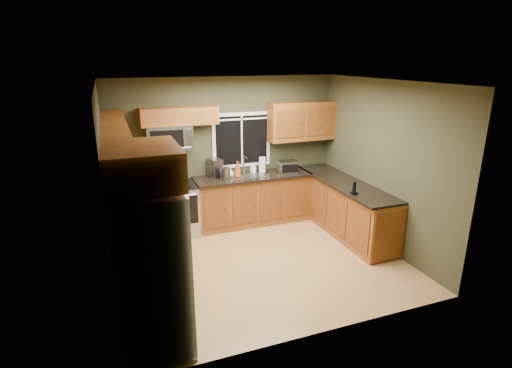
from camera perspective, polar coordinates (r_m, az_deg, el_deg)
floor at (r=6.30m, az=0.70°, el=-10.99°), size 4.20×4.20×0.00m
ceiling at (r=5.53m, az=0.81°, el=14.36°), size 4.20×4.20×0.00m
back_wall at (r=7.42m, az=-4.30°, el=4.63°), size 4.20×0.00×4.20m
front_wall at (r=4.24m, az=9.62°, el=-5.79°), size 4.20×0.00×4.20m
left_wall at (r=5.41m, az=-20.47°, el=-1.46°), size 0.00×3.60×3.60m
right_wall at (r=6.79m, az=17.53°, el=2.61°), size 0.00×3.60×3.60m
window at (r=7.45m, az=-2.07°, el=6.31°), size 1.12×0.03×1.02m
base_cabinets_left at (r=6.19m, az=-16.85°, el=-7.69°), size 0.60×2.65×0.90m
countertop_left at (r=6.01m, az=-17.01°, el=-3.61°), size 0.65×2.65×0.04m
base_cabinets_back at (r=7.53m, az=-0.46°, el=-2.28°), size 2.17×0.60×0.90m
countertop_back at (r=7.36m, az=-0.40°, el=1.10°), size 2.17×0.65×0.04m
base_cabinets_peninsula at (r=7.31m, az=12.44°, el=-3.34°), size 0.60×2.52×0.90m
countertop_peninsula at (r=7.15m, az=12.49°, el=0.17°), size 0.65×2.50×0.04m
upper_cabinets_left at (r=5.74m, az=-19.44°, el=5.00°), size 0.33×2.65×0.72m
upper_cabinets_back_left at (r=6.94m, az=-10.88°, el=9.51°), size 1.30×0.33×0.30m
upper_cabinets_back_right at (r=7.70m, az=6.51°, el=8.91°), size 1.30×0.33×0.72m
upper_cabinet_over_fridge at (r=3.98m, az=-16.05°, el=2.55°), size 0.72×0.90×0.38m
refrigerator at (r=4.40m, az=-14.77°, el=-11.79°), size 0.74×0.90×1.80m
range at (r=7.16m, az=-11.49°, el=-3.58°), size 0.76×0.69×0.94m
microwave at (r=6.94m, az=-12.31°, el=6.56°), size 0.76×0.41×0.42m
sink at (r=7.33m, az=-1.30°, el=1.28°), size 0.60×0.42×0.36m
toaster_oven at (r=7.53m, az=4.49°, el=2.48°), size 0.41×0.34×0.23m
coffee_maker at (r=7.26m, az=-5.86°, el=2.23°), size 0.27×0.31×0.33m
kettle at (r=7.10m, az=-4.26°, el=1.59°), size 0.16×0.16×0.26m
paper_towel_roll at (r=7.52m, az=0.90°, el=2.77°), size 0.16×0.16×0.32m
soap_bottle_a at (r=7.24m, az=-2.67°, el=2.15°), size 0.14×0.14×0.29m
soap_bottle_b at (r=7.51m, az=-0.42°, el=2.31°), size 0.10×0.10×0.18m
soap_bottle_c at (r=7.27m, az=-3.68°, el=1.64°), size 0.14×0.14×0.15m
cordless_phone at (r=6.51m, az=13.82°, el=-0.91°), size 0.10×0.10×0.21m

